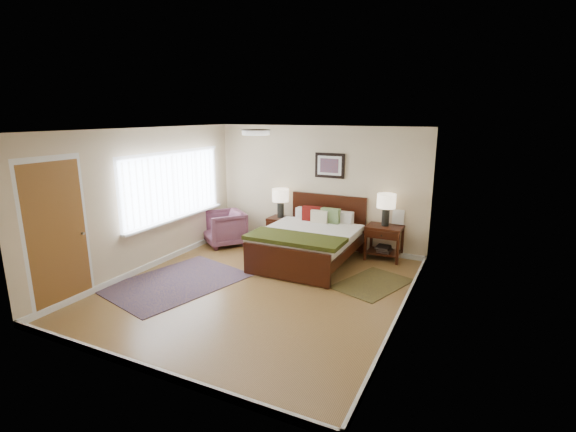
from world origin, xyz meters
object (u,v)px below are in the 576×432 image
Objects in this scene: armchair at (224,228)px; nightstand_left at (280,223)px; rug_persian at (176,282)px; lamp_left at (281,198)px; lamp_right at (386,204)px; bed at (310,236)px; nightstand_right at (384,239)px.

nightstand_left is at bearing 65.73° from armchair.
nightstand_left is 0.27× the size of rug_persian.
lamp_left is 2.22m from lamp_right.
bed reaches higher than rug_persian.
rug_persian is (-0.60, -2.64, -0.46)m from nightstand_left.
nightstand_right reaches higher than nightstand_left.
lamp_left is (-1.00, 0.78, 0.50)m from bed.
nightstand_right is at bearing 57.78° from rug_persian.
lamp_left is at bearing 66.61° from armchair.
rug_persian is at bearing -102.79° from lamp_left.
lamp_left is 0.28× the size of rug_persian.
armchair is 0.37× the size of rug_persian.
lamp_left is (-2.22, 0.01, 0.61)m from nightstand_right.
nightstand_right is 3.89m from rug_persian.
lamp_left is 1.00× the size of lamp_right.
lamp_right is 4.02m from rug_persian.
bed is at bearing 32.26° from armchair.
rug_persian is at bearing -136.72° from lamp_right.
nightstand_left is 0.96× the size of lamp_right.
bed is at bearing -147.66° from nightstand_right.
bed is at bearing -38.06° from lamp_left.
lamp_right is at bearing 48.14° from armchair.
bed is 0.96× the size of rug_persian.
nightstand_left is at bearing -179.47° from lamp_right.
lamp_right is 3.40m from armchair.
lamp_left reaches higher than rug_persian.
rug_persian is (-2.82, -2.66, -1.09)m from lamp_right.
bed is 1.37m from lamp_left.
lamp_left is at bearing 180.00° from lamp_right.
nightstand_right reaches higher than rug_persian.
nightstand_right is (1.22, 0.77, -0.11)m from bed.
rug_persian is (-2.82, -2.64, -0.40)m from nightstand_right.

